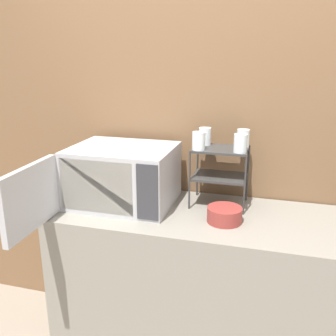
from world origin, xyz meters
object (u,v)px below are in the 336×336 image
(glass_back_left, at_px, (205,136))
(bowl, at_px, (225,215))
(microwave, at_px, (119,176))
(glass_front_left, at_px, (199,141))
(dish_rack, at_px, (220,164))
(glass_front_right, at_px, (240,143))
(glass_back_right, at_px, (243,138))

(glass_back_left, distance_m, bowl, 0.46)
(microwave, relative_size, glass_front_left, 9.23)
(dish_rack, distance_m, glass_front_left, 0.19)
(glass_front_left, distance_m, glass_back_left, 0.13)
(microwave, bearing_deg, glass_front_left, 9.83)
(glass_front_right, bearing_deg, microwave, -173.08)
(microwave, distance_m, dish_rack, 0.55)
(microwave, distance_m, bowl, 0.61)
(dish_rack, xyz_separation_m, glass_back_left, (-0.10, 0.06, 0.14))
(dish_rack, bearing_deg, glass_front_right, -30.63)
(dish_rack, xyz_separation_m, glass_back_right, (0.11, 0.07, 0.14))
(glass_back_left, relative_size, bowl, 0.54)
(bowl, bearing_deg, glass_back_right, 80.70)
(glass_back_right, bearing_deg, bowl, -99.30)
(glass_back_right, bearing_deg, dish_rack, -148.77)
(dish_rack, relative_size, glass_front_left, 3.40)
(glass_front_right, bearing_deg, glass_back_left, 149.07)
(glass_front_left, distance_m, bowl, 0.40)
(microwave, distance_m, glass_front_right, 0.67)
(dish_rack, relative_size, bowl, 1.85)
(dish_rack, xyz_separation_m, bowl, (0.06, -0.22, -0.19))
(glass_front_left, height_order, bowl, glass_front_left)
(bowl, bearing_deg, dish_rack, 105.60)
(glass_front_left, height_order, glass_front_right, same)
(dish_rack, distance_m, glass_back_right, 0.19)
(glass_front_left, bearing_deg, dish_rack, 32.01)
(microwave, xyz_separation_m, glass_back_right, (0.64, 0.21, 0.21))
(dish_rack, height_order, bowl, dish_rack)
(glass_back_right, relative_size, glass_front_right, 1.00)
(dish_rack, height_order, glass_front_right, glass_front_right)
(glass_back_right, relative_size, glass_back_left, 1.00)
(microwave, xyz_separation_m, glass_back_left, (0.43, 0.20, 0.21))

